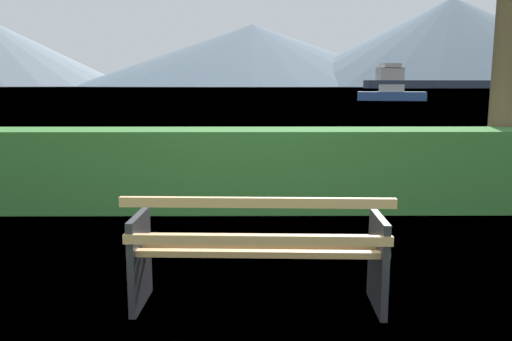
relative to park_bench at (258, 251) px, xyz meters
The scene contains 7 objects.
ground_plane 0.43m from the park_bench, 87.92° to the left, with size 1400.00×1400.00×0.00m, color #567A38.
water_surface 308.35m from the park_bench, 90.00° to the left, with size 620.00×620.00×0.00m, color #6B8EA3.
park_bench is the anchor object (origin of this frame).
hedge_row 3.08m from the park_bench, 89.96° to the left, with size 7.60×0.82×1.03m, color #387A33.
cargo_ship_large 268.10m from the park_bench, 71.99° to the left, with size 66.70×15.32×11.92m.
sailboat_mid 52.26m from the park_bench, 74.22° to the left, with size 7.08×3.49×1.65m.
distant_hills 579.91m from the park_bench, 91.21° to the left, with size 859.26×439.89×89.41m.
Camera 1 is at (-0.04, -3.60, 1.59)m, focal length 36.56 mm.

